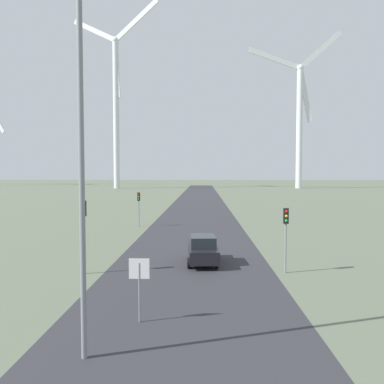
% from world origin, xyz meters
% --- Properties ---
extents(road_surface, '(10.00, 240.00, 0.01)m').
position_xyz_m(road_surface, '(0.00, 48.00, 0.00)').
color(road_surface, '#2D2D33').
rests_on(road_surface, ground).
extents(streetlamp, '(3.11, 0.32, 11.41)m').
position_xyz_m(streetlamp, '(-2.96, 6.11, 7.01)').
color(streetlamp, gray).
rests_on(streetlamp, ground).
extents(stop_sign_near, '(0.81, 0.07, 2.53)m').
position_xyz_m(stop_sign_near, '(-1.70, 9.00, 1.77)').
color(stop_sign_near, gray).
rests_on(stop_sign_near, ground).
extents(traffic_light_post_near_left, '(0.28, 0.33, 4.26)m').
position_xyz_m(traffic_light_post_near_left, '(-6.10, 15.91, 3.11)').
color(traffic_light_post_near_left, gray).
rests_on(traffic_light_post_near_left, ground).
extents(traffic_light_post_near_right, '(0.28, 0.34, 3.80)m').
position_xyz_m(traffic_light_post_near_right, '(5.61, 16.44, 2.79)').
color(traffic_light_post_near_right, gray).
rests_on(traffic_light_post_near_right, ground).
extents(traffic_light_post_mid_left, '(0.28, 0.33, 3.72)m').
position_xyz_m(traffic_light_post_mid_left, '(-6.19, 34.95, 2.73)').
color(traffic_light_post_mid_left, gray).
rests_on(traffic_light_post_mid_left, ground).
extents(car_approaching, '(2.05, 4.20, 1.83)m').
position_xyz_m(car_approaching, '(0.79, 18.53, 0.91)').
color(car_approaching, black).
rests_on(car_approaching, ground).
extents(wind_turbine_left, '(34.93, 14.50, 67.08)m').
position_xyz_m(wind_turbine_left, '(-31.72, 134.98, 33.37)').
color(wind_turbine_left, silver).
rests_on(wind_turbine_left, ground).
extents(wind_turbine_center, '(35.20, 3.71, 58.84)m').
position_xyz_m(wind_turbine_center, '(36.85, 136.64, 27.84)').
color(wind_turbine_center, silver).
rests_on(wind_turbine_center, ground).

